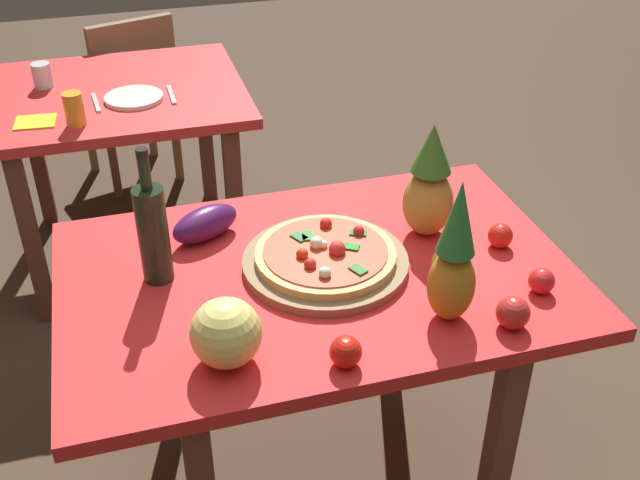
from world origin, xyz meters
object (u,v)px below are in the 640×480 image
eggplant (205,223)px  pizza_board (325,262)px  drinking_glass_juice (74,109)px  knife_utensil (171,95)px  pineapple_right (454,260)px  display_table (317,299)px  pizza (326,254)px  melon (226,333)px  tomato_beside_pepper (500,236)px  pineapple_left (429,186)px  tomato_by_bottle (542,281)px  dinner_plate (134,98)px  tomato_near_board (346,352)px  fork_utensil (96,103)px  wine_bottle (153,232)px  dining_chair (131,91)px  drinking_glass_water (42,75)px  napkin_folded (35,122)px  bell_pepper (448,264)px  tomato_at_corner (513,313)px  background_table (119,115)px

eggplant → pizza_board: bearing=-39.1°
drinking_glass_juice → knife_utensil: (0.35, 0.17, -0.06)m
pizza_board → pineapple_right: size_ratio=1.18×
display_table → pizza: pizza is taller
melon → tomato_beside_pepper: 0.82m
pineapple_left → tomato_by_bottle: bearing=-63.4°
pizza → dinner_plate: (-0.39, 1.25, -0.03)m
pineapple_left → tomato_near_board: bearing=-129.9°
tomato_beside_pepper → fork_utensil: (-1.00, 1.29, -0.03)m
wine_bottle → eggplant: (0.14, 0.15, -0.09)m
tomato_near_board → eggplant: bearing=109.7°
dining_chair → pizza: size_ratio=2.34×
tomato_beside_pepper → fork_utensil: tomato_beside_pepper is taller
pizza_board → dinner_plate: bearing=107.1°
wine_bottle → drinking_glass_water: size_ratio=3.83×
dining_chair → pineapple_left: bearing=91.7°
tomato_by_bottle → pizza: bearing=152.3°
knife_utensil → napkin_folded: (-0.49, -0.11, -0.00)m
pizza_board → display_table: bearing=-155.0°
pineapple_right → dinner_plate: bearing=111.6°
display_table → pineapple_left: (0.34, 0.09, 0.24)m
tomato_beside_pepper → wine_bottle: bearing=173.1°
dining_chair → dinner_plate: size_ratio=3.86×
pizza_board → wine_bottle: (-0.42, 0.07, 0.13)m
melon → bell_pepper: bearing=14.5°
knife_utensil → napkin_folded: bearing=-167.5°
knife_utensil → bell_pepper: bearing=-69.6°
melon → tomato_beside_pepper: melon is taller
pizza_board → wine_bottle: bearing=170.6°
bell_pepper → tomato_at_corner: size_ratio=1.19×
dining_chair → dinner_plate: bearing=71.5°
dining_chair → melon: melon is taller
pineapple_left → pizza_board: bearing=-165.4°
display_table → knife_utensil: (-0.22, 1.26, 0.09)m
dining_chair → tomato_by_bottle: dining_chair is taller
pineapple_right → wine_bottle: bearing=151.5°
drinking_glass_water → tomato_beside_pepper: bearing=-51.9°
bell_pepper → knife_utensil: 1.48m
display_table → tomato_by_bottle: (0.50, -0.24, 0.12)m
bell_pepper → tomato_by_bottle: (0.20, -0.12, -0.01)m
eggplant → tomato_at_corner: bearing=-42.8°
knife_utensil → drinking_glass_juice: bearing=-154.1°
tomato_at_corner → napkin_folded: 1.84m
background_table → tomato_by_bottle: (0.93, -1.62, 0.14)m
display_table → pizza: 0.13m
pizza_board → tomato_by_bottle: (0.48, -0.25, 0.02)m
background_table → tomato_near_board: 1.78m
pineapple_right → tomato_by_bottle: bearing=5.8°
eggplant → napkin_folded: size_ratio=1.43×
drinking_glass_water → pizza_board: bearing=-64.3°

